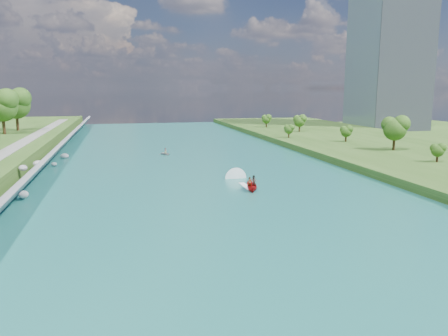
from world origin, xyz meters
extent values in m
plane|color=#2D5119|center=(0.00, 0.00, 0.00)|extent=(260.00, 260.00, 0.00)
cube|color=#195F5F|center=(0.00, 20.00, 0.05)|extent=(55.00, 240.00, 0.10)
cube|color=slate|center=(-25.85, 20.00, 1.80)|extent=(3.54, 236.00, 4.05)
ellipsoid|color=gray|center=(-25.41, 12.55, 0.81)|extent=(1.32, 1.32, 1.04)
ellipsoid|color=gray|center=(-26.84, 20.47, 3.04)|extent=(1.24, 1.54, 0.91)
ellipsoid|color=gray|center=(-26.05, 28.25, 2.38)|extent=(1.68, 2.08, 1.01)
ellipsoid|color=gray|center=(-25.01, 38.05, 0.56)|extent=(1.01, 1.21, 0.75)
ellipsoid|color=gray|center=(-24.31, 48.62, 0.49)|extent=(1.78, 1.67, 1.13)
ellipsoid|color=gray|center=(-26.08, 56.01, 2.01)|extent=(0.91, 0.82, 0.59)
cube|color=gray|center=(82.50, 95.00, 30.00)|extent=(22.00, 22.00, 60.00)
ellipsoid|color=#1F4713|center=(-40.59, 69.48, 9.97)|extent=(7.76, 7.76, 12.93)
ellipsoid|color=#1F4713|center=(-39.31, 78.35, 10.09)|extent=(7.90, 7.90, 13.17)
ellipsoid|color=#1F4713|center=(43.07, 18.53, 3.56)|extent=(2.47, 2.47, 4.12)
ellipsoid|color=#1F4713|center=(44.82, 34.13, 5.88)|extent=(5.26, 5.26, 8.76)
ellipsoid|color=#1F4713|center=(42.37, 50.37, 3.92)|extent=(2.90, 2.90, 4.84)
ellipsoid|color=#1F4713|center=(31.77, 62.07, 3.66)|extent=(2.59, 2.59, 4.32)
ellipsoid|color=#1F4713|center=(41.24, 77.09, 4.59)|extent=(3.70, 3.70, 6.17)
ellipsoid|color=#1F4713|center=(36.38, 94.29, 4.11)|extent=(3.13, 3.13, 5.22)
imported|color=#B70E10|center=(5.58, 10.51, 0.79)|extent=(1.91, 3.72, 1.37)
imported|color=#66605B|center=(5.18, 10.11, 1.32)|extent=(0.74, 0.61, 1.75)
imported|color=#66605B|center=(6.08, 11.01, 1.35)|extent=(1.08, 1.00, 1.80)
cube|color=white|center=(5.58, 13.51, 0.13)|extent=(0.90, 5.00, 0.06)
imported|color=gray|center=(-2.94, 48.24, 0.42)|extent=(3.24, 3.73, 0.64)
imported|color=#66605B|center=(-2.94, 48.24, 0.97)|extent=(0.68, 0.53, 1.24)
camera|label=1|loc=(-12.51, -48.35, 14.67)|focal=35.00mm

